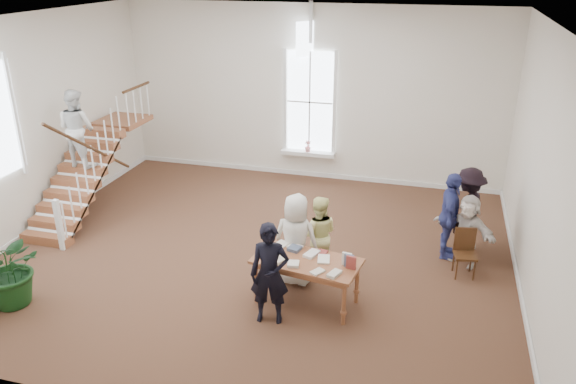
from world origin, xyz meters
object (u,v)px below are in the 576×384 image
(police_officer, at_px, (270,274))
(woman_cluster_b, at_px, (467,209))
(person_yellow, at_px, (318,235))
(library_table, at_px, (306,264))
(floor_plant, at_px, (11,269))
(woman_cluster_a, at_px, (449,216))
(woman_cluster_c, at_px, (467,230))
(side_chair, at_px, (465,250))
(elderly_woman, at_px, (296,240))

(police_officer, relative_size, woman_cluster_b, 1.00)
(police_officer, distance_m, person_yellow, 1.80)
(library_table, relative_size, floor_plant, 1.39)
(woman_cluster_a, height_order, woman_cluster_c, woman_cluster_a)
(police_officer, relative_size, side_chair, 1.90)
(elderly_woman, bearing_deg, side_chair, -156.03)
(floor_plant, bearing_deg, library_table, 16.10)
(library_table, height_order, woman_cluster_a, woman_cluster_a)
(library_table, xyz_separation_m, woman_cluster_c, (2.64, 2.11, -0.03))
(library_table, xyz_separation_m, elderly_woman, (-0.33, 0.60, 0.11))
(elderly_woman, distance_m, woman_cluster_c, 3.34)
(woman_cluster_b, bearing_deg, floor_plant, -42.68)
(library_table, xyz_separation_m, police_officer, (-0.43, -0.65, 0.12))
(person_yellow, relative_size, woman_cluster_b, 0.88)
(police_officer, bearing_deg, library_table, 46.27)
(woman_cluster_a, bearing_deg, police_officer, 137.15)
(floor_plant, distance_m, side_chair, 8.01)
(woman_cluster_b, xyz_separation_m, floor_plant, (-7.40, -4.13, -0.19))
(elderly_woman, xyz_separation_m, woman_cluster_c, (2.97, 1.51, -0.14))
(police_officer, height_order, floor_plant, police_officer)
(elderly_woman, height_order, side_chair, elderly_woman)
(elderly_woman, relative_size, floor_plant, 1.27)
(woman_cluster_a, distance_m, floor_plant, 7.97)
(police_officer, bearing_deg, woman_cluster_b, 37.74)
(woman_cluster_b, bearing_deg, police_officer, -23.83)
(woman_cluster_a, relative_size, floor_plant, 1.30)
(police_officer, xyz_separation_m, floor_plant, (-4.33, -0.72, -0.19))
(woman_cluster_c, relative_size, side_chair, 1.58)
(woman_cluster_a, bearing_deg, library_table, 134.93)
(elderly_woman, relative_size, woman_cluster_c, 1.20)
(person_yellow, bearing_deg, woman_cluster_c, -169.18)
(person_yellow, height_order, woman_cluster_c, person_yellow)
(police_officer, distance_m, woman_cluster_a, 4.03)
(elderly_woman, relative_size, woman_cluster_b, 0.99)
(person_yellow, bearing_deg, woman_cluster_b, -158.04)
(person_yellow, xyz_separation_m, floor_plant, (-4.73, -2.47, -0.08))
(woman_cluster_c, bearing_deg, side_chair, -57.78)
(elderly_woman, height_order, person_yellow, elderly_woman)
(police_officer, distance_m, woman_cluster_c, 4.13)
(woman_cluster_b, bearing_deg, library_table, -25.58)
(police_officer, height_order, side_chair, police_officer)
(woman_cluster_a, bearing_deg, side_chair, -151.74)
(woman_cluster_a, bearing_deg, elderly_woman, 122.88)
(woman_cluster_a, distance_m, woman_cluster_b, 0.56)
(police_officer, xyz_separation_m, woman_cluster_c, (3.07, 2.76, -0.15))
(person_yellow, bearing_deg, floor_plant, 17.60)
(elderly_woman, height_order, woman_cluster_c, elderly_woman)
(police_officer, xyz_separation_m, side_chair, (3.06, 2.37, -0.36))
(person_yellow, height_order, woman_cluster_b, woman_cluster_b)
(woman_cluster_c, relative_size, floor_plant, 1.06)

